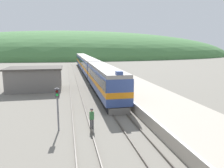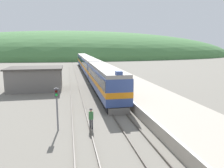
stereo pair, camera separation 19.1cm
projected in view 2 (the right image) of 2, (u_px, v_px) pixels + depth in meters
track_main at (84, 67)px, 72.23m from camera, size 1.52×180.00×0.16m
track_siding at (71, 67)px, 71.44m from camera, size 1.52×180.00×0.16m
platform at (110, 73)px, 53.79m from camera, size 6.63×140.00×1.06m
distant_hills at (76, 57)px, 143.21m from camera, size 216.42×97.39×32.64m
station_shed at (36, 78)px, 35.04m from camera, size 8.55×6.33×3.66m
express_train_lead_car at (105, 80)px, 30.98m from camera, size 2.90×19.30×4.50m
carriage_second at (90, 66)px, 51.70m from camera, size 2.89×21.39×4.14m
carriage_third at (83, 60)px, 73.21m from camera, size 2.89×21.39×4.14m
signal_post_siding at (57, 100)px, 17.89m from camera, size 0.36×0.42×3.66m
track_worker at (91, 117)px, 18.51m from camera, size 0.41×0.32×1.80m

